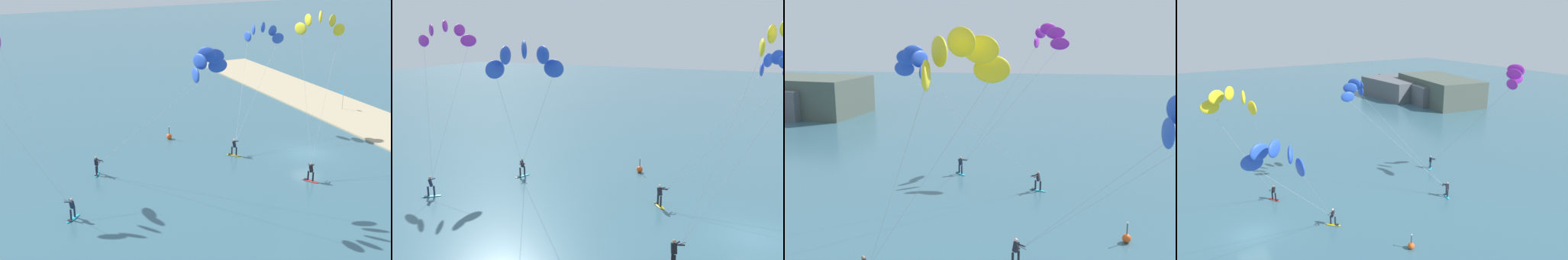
% 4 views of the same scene
% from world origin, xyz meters
% --- Properties ---
extents(ground_plane, '(240.00, 240.00, 0.00)m').
position_xyz_m(ground_plane, '(0.00, 0.00, 0.00)').
color(ground_plane, '#386070').
extents(kitesurfer_nearshore, '(8.47, 7.06, 13.33)m').
position_xyz_m(kitesurfer_nearshore, '(0.19, -0.53, 11.65)').
color(kitesurfer_nearshore, red).
rests_on(kitesurfer_nearshore, ground).
extents(kitesurfer_mid_water, '(9.25, 9.33, 11.27)m').
position_xyz_m(kitesurfer_mid_water, '(8.68, 0.23, 9.70)').
color(kitesurfer_mid_water, yellow).
rests_on(kitesurfer_mid_water, ground).
extents(kitesurfer_far_out, '(10.26, 7.98, 13.66)m').
position_xyz_m(kitesurfer_far_out, '(3.79, 27.83, 11.95)').
color(kitesurfer_far_out, '#23ADD1').
rests_on(kitesurfer_far_out, ground).
extents(kitesurfer_downwind, '(11.10, 9.02, 12.12)m').
position_xyz_m(kitesurfer_downwind, '(-4.63, 13.55, 10.49)').
color(kitesurfer_downwind, '#23ADD1').
rests_on(kitesurfer_downwind, ground).
extents(marker_buoy, '(0.56, 0.56, 1.38)m').
position_xyz_m(marker_buoy, '(9.08, 10.56, 0.30)').
color(marker_buoy, '#EA5119').
rests_on(marker_buoy, ground).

